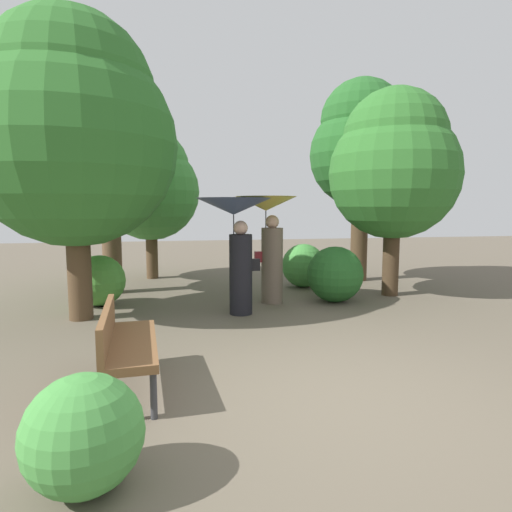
{
  "coord_description": "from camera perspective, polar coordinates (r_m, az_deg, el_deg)",
  "views": [
    {
      "loc": [
        -1.51,
        -3.65,
        1.8
      ],
      "look_at": [
        0.0,
        3.95,
        0.93
      ],
      "focal_mm": 30.27,
      "sensor_mm": 36.0,
      "label": 1
    }
  ],
  "objects": [
    {
      "name": "bush_path_right",
      "position": [
        3.14,
        -21.81,
        -20.98
      ],
      "size": [
        0.76,
        0.76,
        0.76
      ],
      "primitive_type": "sphere",
      "color": "#428C3D",
      "rests_on": "ground"
    },
    {
      "name": "bush_far_side",
      "position": [
        8.41,
        -19.98,
        -3.08
      ],
      "size": [
        0.93,
        0.93,
        0.93
      ],
      "primitive_type": "sphere",
      "color": "#4C9338",
      "rests_on": "ground"
    },
    {
      "name": "park_bench",
      "position": [
        4.49,
        -17.01,
        -10.56
      ],
      "size": [
        0.59,
        1.53,
        0.83
      ],
      "rotation": [
        0.0,
        0.0,
        1.64
      ],
      "color": "#38383D",
      "rests_on": "ground"
    },
    {
      "name": "person_right",
      "position": [
        8.07,
        1.66,
        3.62
      ],
      "size": [
        1.14,
        1.14,
        2.01
      ],
      "rotation": [
        0.0,
        0.0,
        1.54
      ],
      "color": "#6B5B4C",
      "rests_on": "ground"
    },
    {
      "name": "tree_mid_left",
      "position": [
        7.5,
        -23.06,
        15.24
      ],
      "size": [
        3.19,
        3.19,
        4.79
      ],
      "color": "#4C3823",
      "rests_on": "ground"
    },
    {
      "name": "bush_behind_bench",
      "position": [
        8.35,
        10.4,
        -2.4
      ],
      "size": [
        1.07,
        1.07,
        1.07
      ],
      "primitive_type": "sphere",
      "color": "#235B23",
      "rests_on": "ground"
    },
    {
      "name": "person_left",
      "position": [
        7.19,
        -2.65,
        3.65
      ],
      "size": [
        1.25,
        1.25,
        1.96
      ],
      "rotation": [
        0.0,
        0.0,
        1.54
      ],
      "color": "black",
      "rests_on": "ground"
    },
    {
      "name": "ground_plane",
      "position": [
        4.34,
        10.72,
        -18.19
      ],
      "size": [
        40.0,
        40.0,
        0.0
      ],
      "primitive_type": "plane",
      "color": "brown"
    },
    {
      "name": "tree_far_back",
      "position": [
        9.62,
        -18.99,
        14.36
      ],
      "size": [
        2.39,
        2.39,
        4.7
      ],
      "color": "brown",
      "rests_on": "ground"
    },
    {
      "name": "tree_near_left",
      "position": [
        11.23,
        -13.82,
        9.25
      ],
      "size": [
        2.44,
        2.44,
        3.76
      ],
      "color": "#4C3823",
      "rests_on": "ground"
    },
    {
      "name": "tree_mid_right",
      "position": [
        9.24,
        17.79,
        11.55
      ],
      "size": [
        2.6,
        2.6,
        4.16
      ],
      "color": "#42301E",
      "rests_on": "ground"
    },
    {
      "name": "bush_path_left",
      "position": [
        9.81,
        6.3,
        -1.27
      ],
      "size": [
        0.98,
        0.98,
        0.98
      ],
      "primitive_type": "sphere",
      "color": "#428C3D",
      "rests_on": "ground"
    },
    {
      "name": "tree_near_right",
      "position": [
        11.02,
        13.78,
        14.03
      ],
      "size": [
        2.49,
        2.49,
        4.86
      ],
      "color": "#4C3823",
      "rests_on": "ground"
    }
  ]
}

